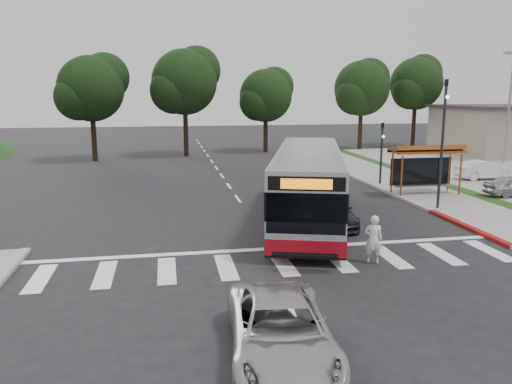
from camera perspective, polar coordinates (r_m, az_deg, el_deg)
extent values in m
plane|color=black|center=(22.27, 0.13, -3.96)|extent=(140.00, 140.00, 0.00)
cube|color=gray|center=(33.22, 16.52, 0.76)|extent=(4.00, 40.00, 0.12)
cube|color=#9E9991|center=(32.37, 13.36, 0.69)|extent=(0.30, 40.00, 0.15)
cube|color=maroon|center=(23.78, 22.98, -3.70)|extent=(0.32, 6.00, 0.15)
cube|color=silver|center=(17.59, 3.11, -8.14)|extent=(18.00, 2.60, 0.01)
cylinder|color=#974619|center=(28.96, 16.29, 1.72)|extent=(0.10, 0.10, 2.30)
cylinder|color=#974619|center=(30.73, 22.32, 1.85)|extent=(0.10, 0.10, 2.30)
cylinder|color=#974619|center=(30.03, 15.28, 2.10)|extent=(0.10, 0.10, 2.30)
cylinder|color=#974619|center=(31.74, 21.16, 2.21)|extent=(0.10, 0.10, 2.30)
cube|color=#974619|center=(30.15, 18.99, 4.41)|extent=(4.20, 1.60, 0.12)
cube|color=#974619|center=(30.18, 18.97, 4.71)|extent=(4.20, 1.32, 0.51)
cube|color=black|center=(30.83, 18.31, 2.25)|extent=(3.80, 0.06, 1.60)
cube|color=gray|center=(30.44, 18.76, 0.68)|extent=(3.60, 0.40, 0.08)
cylinder|color=black|center=(26.47, 20.48, 4.93)|extent=(0.14, 0.14, 6.50)
imported|color=black|center=(26.35, 20.90, 10.88)|extent=(0.16, 0.20, 1.00)
sphere|color=#19E533|center=(26.19, 21.05, 10.10)|extent=(0.18, 0.18, 0.18)
cylinder|color=black|center=(32.78, 14.13, 4.19)|extent=(0.14, 0.14, 4.00)
imported|color=black|center=(32.64, 14.25, 6.80)|extent=(0.16, 0.20, 1.00)
sphere|color=#19E533|center=(32.50, 14.35, 6.16)|extent=(0.18, 0.18, 0.18)
cylinder|color=gray|center=(46.45, 26.94, 8.52)|extent=(0.18, 0.18, 9.00)
cube|color=gray|center=(46.22, 26.87, 14.00)|extent=(0.80, 0.35, 0.22)
cylinder|color=black|center=(53.12, 11.82, 7.20)|extent=(0.44, 0.44, 4.40)
sphere|color=black|center=(53.01, 12.00, 11.51)|extent=(5.60, 5.60, 5.60)
sphere|color=black|center=(54.23, 12.82, 12.53)|extent=(4.20, 4.20, 4.20)
sphere|color=black|center=(51.99, 11.24, 10.78)|extent=(3.92, 3.92, 3.92)
cylinder|color=black|center=(57.87, 17.57, 7.35)|extent=(0.44, 0.44, 4.84)
sphere|color=black|center=(57.78, 17.83, 11.70)|extent=(5.60, 5.60, 5.60)
sphere|color=black|center=(59.07, 18.49, 12.71)|extent=(4.20, 4.20, 4.20)
sphere|color=black|center=(56.70, 17.23, 10.97)|extent=(3.92, 3.92, 3.92)
cylinder|color=black|center=(47.29, -8.03, 7.00)|extent=(0.44, 0.44, 4.84)
sphere|color=black|center=(47.18, -8.18, 12.33)|extent=(6.00, 6.00, 6.00)
sphere|color=black|center=(48.18, -6.79, 13.65)|extent=(4.50, 4.50, 4.50)
sphere|color=black|center=(46.39, -9.44, 11.37)|extent=(4.20, 4.20, 4.20)
cylinder|color=black|center=(50.27, 1.10, 6.85)|extent=(0.44, 0.44, 3.96)
sphere|color=black|center=(50.12, 1.12, 10.96)|extent=(5.20, 5.20, 5.20)
sphere|color=black|center=(51.10, 2.11, 11.97)|extent=(3.90, 3.90, 3.90)
sphere|color=black|center=(49.31, 0.21, 10.22)|extent=(3.64, 3.64, 3.64)
cylinder|color=black|center=(45.69, -18.04, 6.14)|extent=(0.44, 0.44, 4.40)
sphere|color=black|center=(45.55, -18.35, 11.15)|extent=(5.60, 5.60, 5.60)
sphere|color=black|center=(46.26, -16.88, 12.47)|extent=(4.20, 4.20, 4.20)
sphere|color=black|center=(45.00, -19.67, 10.18)|extent=(3.92, 3.92, 3.92)
imported|color=white|center=(17.85, 13.27, -5.28)|extent=(0.73, 0.59, 1.71)
imported|color=black|center=(22.72, 8.55, -2.17)|extent=(2.03, 4.36, 1.23)
imported|color=#ABADB0|center=(11.46, 2.84, -15.56)|extent=(2.71, 5.07, 1.36)
imported|color=silver|center=(37.09, 24.67, 2.31)|extent=(3.86, 1.39, 1.27)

